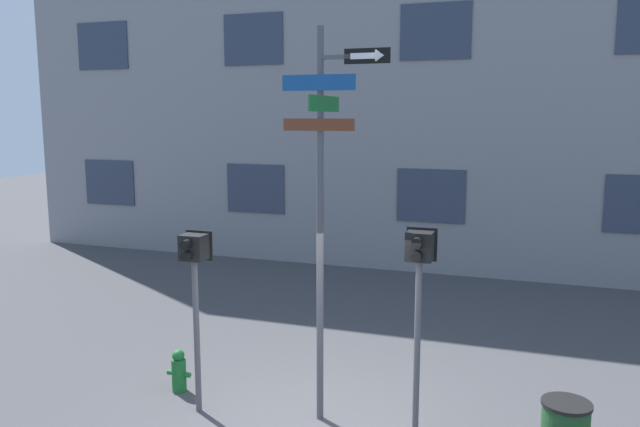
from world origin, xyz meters
TOP-DOWN VIEW (x-y plane):
  - building_facade at (-0.00, 8.86)m, footprint 24.00×0.64m
  - street_sign_pole at (-0.02, 0.40)m, footprint 1.34×1.10m
  - pedestrian_signal_left at (-1.70, 0.05)m, footprint 0.39×0.40m
  - pedestrian_signal_right at (1.19, 0.41)m, footprint 0.38×0.40m
  - fire_hydrant at (-2.28, 0.50)m, footprint 0.37×0.21m

SIDE VIEW (x-z plane):
  - fire_hydrant at x=-2.28m, z-range -0.01..0.62m
  - pedestrian_signal_left at x=-1.70m, z-range 0.70..3.16m
  - pedestrian_signal_right at x=1.19m, z-range 0.73..3.35m
  - street_sign_pole at x=-0.02m, z-range 0.51..5.54m
  - building_facade at x=0.00m, z-range 0.00..11.92m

